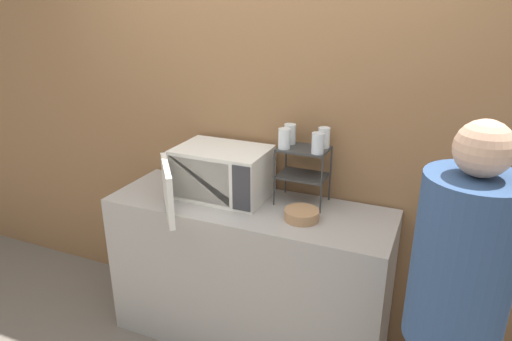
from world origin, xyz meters
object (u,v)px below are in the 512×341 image
at_px(dish_rack, 303,164).
at_px(glass_front_left, 284,139).
at_px(glass_back_right, 324,138).
at_px(glass_back_left, 290,134).
at_px(glass_front_right, 318,143).
at_px(person, 455,302).
at_px(bowl, 302,215).
at_px(microwave, 220,173).

xyz_separation_m(dish_rack, glass_front_left, (-0.10, -0.05, 0.15)).
relative_size(dish_rack, glass_back_right, 2.91).
height_order(dish_rack, glass_back_left, glass_back_left).
xyz_separation_m(glass_front_right, person, (0.75, -0.59, -0.39)).
height_order(dish_rack, person, person).
height_order(glass_front_left, glass_back_left, same).
bearing_deg(glass_back_right, glass_front_right, -90.90).
relative_size(glass_front_left, bowl, 0.61).
height_order(glass_back_right, person, person).
relative_size(glass_back_left, bowl, 0.61).
xyz_separation_m(glass_back_left, bowl, (0.17, -0.26, -0.36)).
distance_m(microwave, glass_front_right, 0.62).
relative_size(glass_front_right, bowl, 0.61).
height_order(dish_rack, bowl, dish_rack).
bearing_deg(glass_back_left, glass_front_left, -88.71).
distance_m(glass_back_right, bowl, 0.45).
relative_size(dish_rack, glass_front_left, 2.91).
bearing_deg(bowl, glass_front_right, 79.73).
distance_m(glass_back_left, bowl, 0.48).
bearing_deg(glass_front_left, glass_front_right, -2.58).
bearing_deg(microwave, glass_front_right, 4.82).
relative_size(microwave, bowl, 3.82).
height_order(microwave, glass_front_left, glass_front_left).
bearing_deg(glass_front_left, dish_rack, 26.98).
height_order(microwave, dish_rack, dish_rack).
distance_m(glass_front_left, person, 1.18).
bearing_deg(microwave, glass_front_left, 8.55).
relative_size(microwave, dish_rack, 2.16).
bearing_deg(glass_front_left, glass_back_left, 91.29).
xyz_separation_m(microwave, glass_front_right, (0.57, 0.05, 0.24)).
bearing_deg(glass_back_left, dish_rack, -26.75).
bearing_deg(glass_front_right, glass_back_left, 150.77).
xyz_separation_m(microwave, glass_back_left, (0.38, 0.16, 0.24)).
height_order(dish_rack, glass_front_right, glass_front_right).
relative_size(glass_back_right, bowl, 0.61).
bearing_deg(bowl, dish_rack, 107.87).
xyz_separation_m(glass_back_right, glass_front_right, (-0.00, -0.12, 0.00)).
relative_size(microwave, glass_front_right, 6.30).
bearing_deg(dish_rack, person, -37.73).
xyz_separation_m(dish_rack, glass_front_right, (0.10, -0.06, 0.15)).
relative_size(glass_back_right, glass_back_left, 1.00).
relative_size(dish_rack, glass_back_left, 2.91).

